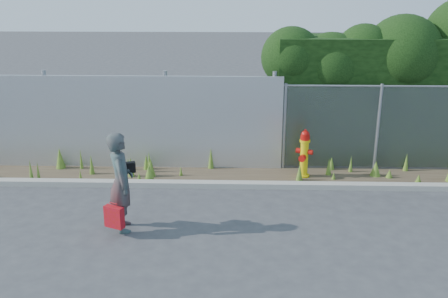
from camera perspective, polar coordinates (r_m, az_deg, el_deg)
The scene contains 10 objects.
ground at distance 9.15m, azimuth 1.63°, elevation -8.73°, with size 80.00×80.00×0.00m, color #3C3C3F.
curb at distance 10.76m, azimuth 1.67°, elevation -4.11°, with size 16.00×0.22×0.12m, color #A19C91.
weed_strip at distance 11.33m, azimuth 0.01°, elevation -2.60°, with size 16.00×1.21×0.51m.
corrugated_fence at distance 12.02m, azimuth -13.96°, elevation 2.98°, with size 8.50×0.21×2.30m.
chainlink_fence at distance 12.34m, azimuth 21.88°, elevation 2.25°, with size 6.50×0.07×2.05m.
hedge at distance 13.10m, azimuth 21.68°, elevation 7.68°, with size 7.69×2.10×3.92m.
fire_hydrant at distance 11.31m, azimuth 9.16°, elevation -0.61°, with size 0.38×0.34×1.12m.
woman at distance 8.86m, azimuth -11.68°, elevation -3.72°, with size 0.65×0.43×1.79m, color #106A66.
red_tote_bag at distance 8.83m, azimuth -12.44°, elevation -7.58°, with size 0.35×0.13×0.45m.
black_shoulder_bag at distance 8.95m, azimuth -10.89°, elevation -2.07°, with size 0.25×0.10×0.19m.
Camera 1 is at (-0.01, -8.16, 4.13)m, focal length 40.00 mm.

